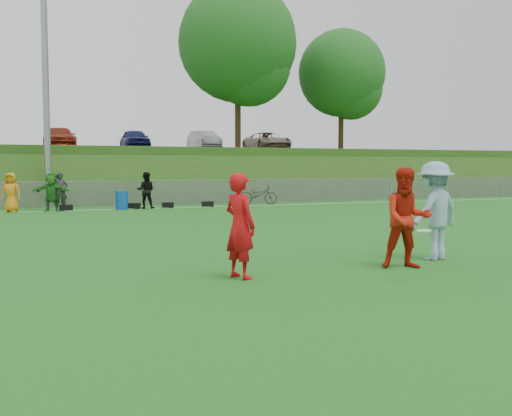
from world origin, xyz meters
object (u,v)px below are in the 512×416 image
recycling_bin (122,200)px  bicycle (259,194)px  player_red_left (240,226)px  frisbee (424,231)px  player_blue (435,211)px  player_red_center (407,218)px

recycling_bin → bicycle: (7.07, 0.97, 0.08)m
player_red_left → frisbee: (2.68, -1.59, -0.03)m
player_blue → recycling_bin: (-4.14, 16.50, -0.61)m
player_blue → player_red_center: bearing=13.6°
player_red_center → player_red_left: bearing=-162.4°
player_red_center → bicycle: player_red_center is taller
player_blue → recycling_bin: bearing=-91.0°
player_red_left → recycling_bin: size_ratio=2.19×
player_red_center → recycling_bin: (-2.98, 17.13, -0.55)m
player_red_left → bicycle: 19.36m
bicycle → player_red_left: bearing=-177.0°
player_blue → frisbee: size_ratio=8.31×
player_blue → bicycle: (2.92, 17.47, -0.53)m
frisbee → recycling_bin: frisbee is taller
recycling_bin → bicycle: size_ratio=0.44×
player_blue → frisbee: bearing=32.6°
bicycle → player_red_center: bearing=-167.2°
player_red_center → player_blue: bearing=50.3°
player_blue → recycling_bin: size_ratio=2.44×
player_red_left → player_red_center: (3.33, -0.23, 0.04)m
player_red_left → player_red_center: 3.34m
player_red_left → bicycle: player_red_left is taller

